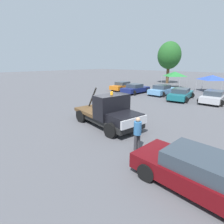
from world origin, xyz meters
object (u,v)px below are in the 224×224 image
object	(u,v)px
canopy_tent_green	(175,74)
foreground_car	(203,174)
tow_truck	(109,113)
tree_left	(169,56)
person_near_truck	(137,131)
parked_car_silver	(214,97)
parked_car_orange	(123,86)
parked_car_skyblue	(162,90)
canopy_tent_blue	(212,77)
parked_car_navy	(135,89)
parked_car_teal	(181,94)

from	to	relation	value
canopy_tent_green	foreground_car	bearing A→B (deg)	-65.21
tow_truck	tree_left	xyz separation A→B (m)	(-8.42, 27.17, 4.61)
tow_truck	person_near_truck	world-z (taller)	tow_truck
person_near_truck	parked_car_silver	world-z (taller)	person_near_truck
canopy_tent_green	person_near_truck	bearing A→B (deg)	-71.22
parked_car_orange	parked_car_skyblue	size ratio (longest dim) A/B	1.06
parked_car_orange	canopy_tent_blue	world-z (taller)	canopy_tent_blue
parked_car_skyblue	tow_truck	bearing A→B (deg)	-165.63
parked_car_navy	parked_car_skyblue	distance (m)	3.66
foreground_car	parked_car_orange	bearing A→B (deg)	139.60
parked_car_orange	person_near_truck	bearing A→B (deg)	-140.72
foreground_car	parked_car_navy	bearing A→B (deg)	135.61
foreground_car	parked_car_silver	world-z (taller)	same
parked_car_skyblue	parked_car_teal	world-z (taller)	same
parked_car_skyblue	parked_car_silver	xyz separation A→B (m)	(6.36, -0.67, 0.00)
parked_car_navy	canopy_tent_green	distance (m)	9.50
parked_car_silver	parked_car_teal	bearing A→B (deg)	102.87
canopy_tent_blue	tree_left	size ratio (longest dim) A/B	0.40
person_near_truck	canopy_tent_green	size ratio (longest dim) A/B	0.53
tow_truck	parked_car_silver	distance (m)	13.47
foreground_car	parked_car_teal	distance (m)	16.00
foreground_car	parked_car_orange	xyz separation A→B (m)	(-15.87, 15.97, -0.00)
parked_car_orange	parked_car_silver	xyz separation A→B (m)	(12.82, -0.44, 0.00)
parked_car_navy	canopy_tent_green	bearing A→B (deg)	-6.19
parked_car_silver	parked_car_navy	bearing A→B (deg)	92.99
parked_car_silver	canopy_tent_blue	xyz separation A→B (m)	(-2.18, 8.14, 1.42)
canopy_tent_blue	tree_left	bearing A→B (deg)	148.12
tow_truck	canopy_tent_green	xyz separation A→B (m)	(-4.59, 21.47, 1.39)
parked_car_navy	canopy_tent_blue	xyz separation A→B (m)	(7.56, 8.87, 1.43)
tow_truck	tree_left	size ratio (longest dim) A/B	0.68
tow_truck	parked_car_orange	size ratio (longest dim) A/B	1.17
canopy_tent_green	canopy_tent_blue	world-z (taller)	canopy_tent_green
parked_car_silver	tree_left	bearing A→B (deg)	38.62
parked_car_orange	tree_left	world-z (taller)	tree_left
parked_car_orange	parked_car_teal	distance (m)	9.64
parked_car_skyblue	person_near_truck	bearing A→B (deg)	-155.64
parked_car_orange	parked_car_silver	bearing A→B (deg)	-92.82
parked_car_orange	canopy_tent_green	bearing A→B (deg)	-31.75
tow_truck	parked_car_navy	distance (m)	13.80
canopy_tent_green	canopy_tent_blue	distance (m)	5.86
person_near_truck	parked_car_silver	size ratio (longest dim) A/B	0.35
tree_left	parked_car_navy	bearing A→B (deg)	-81.90
parked_car_skyblue	parked_car_silver	world-z (taller)	same
foreground_car	canopy_tent_blue	bearing A→B (deg)	107.23
parked_car_orange	canopy_tent_blue	distance (m)	13.21
canopy_tent_blue	parked_car_orange	bearing A→B (deg)	-144.13
person_near_truck	parked_car_skyblue	distance (m)	16.39
canopy_tent_blue	parked_car_skyblue	bearing A→B (deg)	-119.23
foreground_car	canopy_tent_green	distance (m)	26.47
parked_car_skyblue	parked_car_silver	distance (m)	6.40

